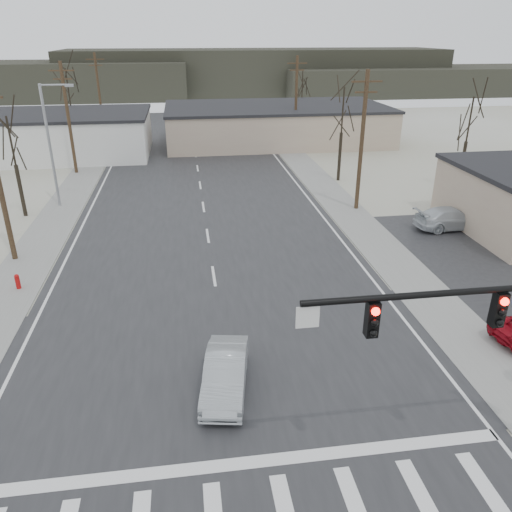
{
  "coord_description": "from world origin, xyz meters",
  "views": [
    {
      "loc": [
        -1.22,
        -16.64,
        12.32
      ],
      "look_at": [
        1.87,
        4.7,
        2.6
      ],
      "focal_mm": 35.0,
      "sensor_mm": 36.0,
      "label": 1
    }
  ],
  "objects": [
    {
      "name": "ground",
      "position": [
        0.0,
        0.0,
        0.0
      ],
      "size": [
        140.0,
        140.0,
        0.0
      ],
      "primitive_type": "plane",
      "color": "silver",
      "rests_on": "ground"
    },
    {
      "name": "main_road",
      "position": [
        0.0,
        15.0,
        0.02
      ],
      "size": [
        18.0,
        110.0,
        0.05
      ],
      "primitive_type": "cube",
      "color": "#242527",
      "rests_on": "ground"
    },
    {
      "name": "cross_road",
      "position": [
        0.0,
        0.0,
        0.02
      ],
      "size": [
        90.0,
        10.0,
        0.04
      ],
      "primitive_type": "cube",
      "color": "#242527",
      "rests_on": "ground"
    },
    {
      "name": "sidewalk_left",
      "position": [
        -10.6,
        20.0,
        0.03
      ],
      "size": [
        3.0,
        90.0,
        0.06
      ],
      "primitive_type": "cube",
      "color": "gray",
      "rests_on": "ground"
    },
    {
      "name": "sidewalk_right",
      "position": [
        10.6,
        20.0,
        0.03
      ],
      "size": [
        3.0,
        90.0,
        0.06
      ],
      "primitive_type": "cube",
      "color": "gray",
      "rests_on": "ground"
    },
    {
      "name": "fire_hydrant",
      "position": [
        -10.2,
        8.0,
        0.45
      ],
      "size": [
        0.24,
        0.24,
        0.87
      ],
      "color": "#A50C0C",
      "rests_on": "ground"
    },
    {
      "name": "building_left_far",
      "position": [
        -16.0,
        40.0,
        2.26
      ],
      "size": [
        22.3,
        12.3,
        4.5
      ],
      "color": "silver",
      "rests_on": "ground"
    },
    {
      "name": "building_right_far",
      "position": [
        10.0,
        44.0,
        2.15
      ],
      "size": [
        26.3,
        14.3,
        4.3
      ],
      "color": "tan",
      "rests_on": "ground"
    },
    {
      "name": "upole_left_c",
      "position": [
        -11.5,
        32.0,
        5.22
      ],
      "size": [
        2.2,
        0.3,
        10.0
      ],
      "color": "#453420",
      "rests_on": "ground"
    },
    {
      "name": "upole_left_d",
      "position": [
        -11.5,
        52.0,
        5.22
      ],
      "size": [
        2.2,
        0.3,
        10.0
      ],
      "color": "#453420",
      "rests_on": "ground"
    },
    {
      "name": "upole_right_a",
      "position": [
        11.5,
        18.0,
        5.22
      ],
      "size": [
        2.2,
        0.3,
        10.0
      ],
      "color": "#453420",
      "rests_on": "ground"
    },
    {
      "name": "upole_right_b",
      "position": [
        11.5,
        40.0,
        5.22
      ],
      "size": [
        2.2,
        0.3,
        10.0
      ],
      "color": "#453420",
      "rests_on": "ground"
    },
    {
      "name": "streetlight_main",
      "position": [
        -10.8,
        22.0,
        5.09
      ],
      "size": [
        2.4,
        0.25,
        9.0
      ],
      "color": "gray",
      "rests_on": "ground"
    },
    {
      "name": "tree_left_near",
      "position": [
        -13.0,
        20.0,
        5.23
      ],
      "size": [
        3.3,
        3.3,
        7.35
      ],
      "color": "black",
      "rests_on": "ground"
    },
    {
      "name": "tree_right_mid",
      "position": [
        12.5,
        26.0,
        5.93
      ],
      "size": [
        3.74,
        3.74,
        8.33
      ],
      "color": "black",
      "rests_on": "ground"
    },
    {
      "name": "tree_left_far",
      "position": [
        -14.0,
        46.0,
        6.28
      ],
      "size": [
        3.96,
        3.96,
        8.82
      ],
      "color": "black",
      "rests_on": "ground"
    },
    {
      "name": "tree_right_far",
      "position": [
        15.0,
        52.0,
        5.58
      ],
      "size": [
        3.52,
        3.52,
        7.84
      ],
      "color": "black",
      "rests_on": "ground"
    },
    {
      "name": "tree_lot",
      "position": [
        22.0,
        22.0,
        5.58
      ],
      "size": [
        3.52,
        3.52,
        7.84
      ],
      "color": "black",
      "rests_on": "ground"
    },
    {
      "name": "hill_left",
      "position": [
        -35.0,
        92.0,
        3.5
      ],
      "size": [
        70.0,
        18.0,
        7.0
      ],
      "primitive_type": "cube",
      "color": "#333026",
      "rests_on": "ground"
    },
    {
      "name": "hill_center",
      "position": [
        15.0,
        96.0,
        4.5
      ],
      "size": [
        80.0,
        18.0,
        9.0
      ],
      "primitive_type": "cube",
      "color": "#333026",
      "rests_on": "ground"
    },
    {
      "name": "hill_right",
      "position": [
        50.0,
        90.0,
        2.75
      ],
      "size": [
        60.0,
        18.0,
        5.5
      ],
      "primitive_type": "cube",
      "color": "#333026",
      "rests_on": "ground"
    },
    {
      "name": "sedan_crossing",
      "position": [
        -0.19,
        -1.58,
        0.76
      ],
      "size": [
        2.23,
        4.5,
        1.42
      ],
      "primitive_type": "imported",
      "rotation": [
        0.0,
        0.0,
        -0.17
      ],
      "color": "#969CA0",
      "rests_on": "main_road"
    },
    {
      "name": "car_far_a",
      "position": [
        2.66,
        42.66,
        0.74
      ],
      "size": [
        2.8,
        5.04,
        1.38
      ],
      "primitive_type": "imported",
      "rotation": [
        0.0,
        0.0,
        3.33
      ],
      "color": "black",
      "rests_on": "main_road"
    },
    {
      "name": "car_far_b",
      "position": [
        0.63,
        55.45,
        0.72
      ],
      "size": [
        2.35,
        4.19,
        1.35
      ],
      "primitive_type": "imported",
      "rotation": [
        0.0,
        0.0,
        -0.2
      ],
      "color": "black",
      "rests_on": "main_road"
    },
    {
      "name": "car_parked_dark_a",
      "position": [
        19.26,
        11.64,
        0.75
      ],
      "size": [
        4.54,
        3.03,
        1.44
      ],
      "primitive_type": "imported",
      "rotation": [
        0.0,
        0.0,
        1.22
      ],
      "color": "black",
      "rests_on": "parking_lot"
    },
    {
      "name": "car_parked_silver",
      "position": [
        16.46,
        13.0,
        0.76
      ],
      "size": [
        5.14,
        2.34,
        1.46
      ],
      "primitive_type": "imported",
      "rotation": [
        0.0,
        0.0,
        1.63
      ],
      "color": "#B7BEC3",
      "rests_on": "parking_lot"
    }
  ]
}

